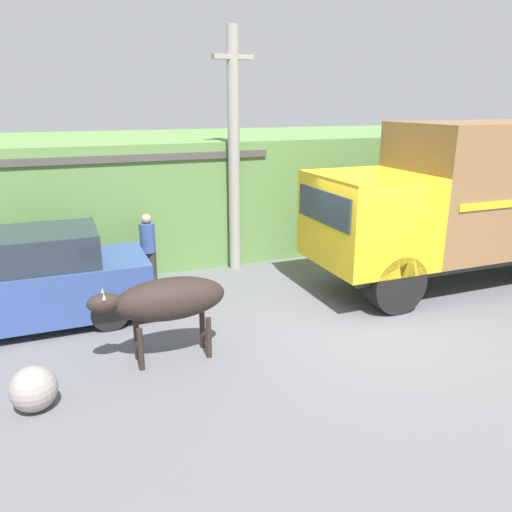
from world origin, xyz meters
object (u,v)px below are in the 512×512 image
(cargo_truck, at_px, (469,198))
(utility_pole, at_px, (234,150))
(parked_suv, at_px, (29,282))
(roadside_rock, at_px, (33,389))
(brown_cow, at_px, (168,300))
(pedestrian_on_hill, at_px, (148,246))

(cargo_truck, bearing_deg, utility_pole, 150.70)
(parked_suv, relative_size, utility_pole, 0.77)
(parked_suv, xyz_separation_m, roadside_rock, (0.09, -2.90, -0.53))
(roadside_rock, bearing_deg, brown_cow, 19.53)
(brown_cow, relative_size, roadside_rock, 3.43)
(parked_suv, height_order, roadside_rock, parked_suv)
(cargo_truck, xyz_separation_m, roadside_rock, (-8.92, -1.85, -1.62))
(parked_suv, distance_m, utility_pole, 5.26)
(utility_pole, bearing_deg, brown_cow, -122.29)
(cargo_truck, relative_size, roadside_rock, 11.02)
(roadside_rock, bearing_deg, pedestrian_on_hill, 61.83)
(brown_cow, relative_size, pedestrian_on_hill, 1.31)
(brown_cow, distance_m, pedestrian_on_hill, 3.60)
(parked_suv, bearing_deg, roadside_rock, -90.84)
(parked_suv, bearing_deg, utility_pole, 18.19)
(brown_cow, bearing_deg, roadside_rock, -171.17)
(pedestrian_on_hill, distance_m, roadside_rock, 4.89)
(brown_cow, xyz_separation_m, utility_pole, (2.48, 3.92, 1.86))
(utility_pole, bearing_deg, cargo_truck, -31.79)
(utility_pole, relative_size, roadside_rock, 9.04)
(brown_cow, bearing_deg, cargo_truck, -1.29)
(parked_suv, relative_size, pedestrian_on_hill, 2.64)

